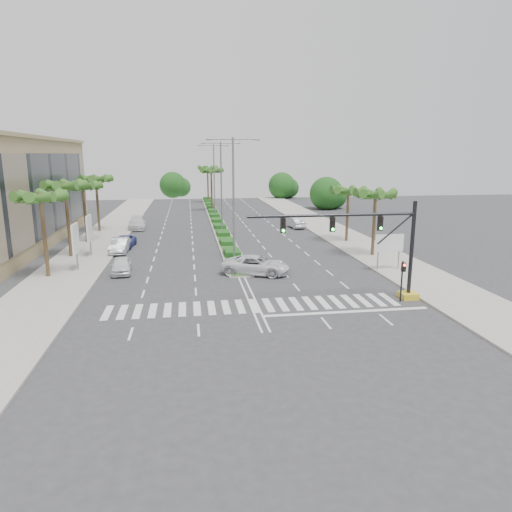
{
  "coord_description": "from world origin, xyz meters",
  "views": [
    {
      "loc": [
        -4.37,
        -30.2,
        10.43
      ],
      "look_at": [
        0.51,
        2.61,
        3.0
      ],
      "focal_mm": 32.0,
      "sensor_mm": 36.0,
      "label": 1
    }
  ],
  "objects_px": {
    "car_parked_d": "(137,223)",
    "car_parked_a": "(121,265)",
    "car_right": "(296,223)",
    "car_crossing": "(256,265)",
    "car_parked_b": "(120,245)",
    "car_parked_c": "(124,242)"
  },
  "relations": [
    {
      "from": "car_parked_a",
      "to": "car_parked_b",
      "type": "height_order",
      "value": "car_parked_b"
    },
    {
      "from": "car_parked_a",
      "to": "car_parked_b",
      "type": "distance_m",
      "value": 9.04
    },
    {
      "from": "car_parked_a",
      "to": "car_crossing",
      "type": "distance_m",
      "value": 12.06
    },
    {
      "from": "car_parked_c",
      "to": "car_parked_d",
      "type": "bearing_deg",
      "value": 94.27
    },
    {
      "from": "car_parked_b",
      "to": "car_right",
      "type": "height_order",
      "value": "car_parked_b"
    },
    {
      "from": "car_parked_d",
      "to": "car_right",
      "type": "distance_m",
      "value": 22.73
    },
    {
      "from": "car_parked_c",
      "to": "car_right",
      "type": "height_order",
      "value": "car_right"
    },
    {
      "from": "car_parked_b",
      "to": "car_crossing",
      "type": "xyz_separation_m",
      "value": [
        13.2,
        -11.08,
        0.03
      ]
    },
    {
      "from": "car_crossing",
      "to": "car_right",
      "type": "distance_m",
      "value": 26.67
    },
    {
      "from": "car_parked_c",
      "to": "car_parked_b",
      "type": "bearing_deg",
      "value": -85.13
    },
    {
      "from": "car_parked_d",
      "to": "car_crossing",
      "type": "xyz_separation_m",
      "value": [
        13.06,
        -27.33,
        0.0
      ]
    },
    {
      "from": "car_crossing",
      "to": "car_parked_a",
      "type": "bearing_deg",
      "value": 100.78
    },
    {
      "from": "car_parked_b",
      "to": "car_parked_c",
      "type": "relative_size",
      "value": 1.02
    },
    {
      "from": "car_parked_d",
      "to": "car_right",
      "type": "bearing_deg",
      "value": -9.7
    },
    {
      "from": "car_parked_d",
      "to": "car_crossing",
      "type": "distance_m",
      "value": 30.29
    },
    {
      "from": "car_parked_c",
      "to": "car_right",
      "type": "xyz_separation_m",
      "value": [
        22.74,
        10.96,
        0.07
      ]
    },
    {
      "from": "car_parked_c",
      "to": "car_parked_d",
      "type": "distance_m",
      "value": 13.39
    },
    {
      "from": "car_right",
      "to": "car_crossing",
      "type": "bearing_deg",
      "value": 62.25
    },
    {
      "from": "car_parked_d",
      "to": "car_parked_a",
      "type": "bearing_deg",
      "value": -90.86
    },
    {
      "from": "car_parked_a",
      "to": "car_crossing",
      "type": "bearing_deg",
      "value": -15.01
    },
    {
      "from": "car_parked_c",
      "to": "car_crossing",
      "type": "height_order",
      "value": "car_crossing"
    },
    {
      "from": "car_parked_a",
      "to": "car_right",
      "type": "xyz_separation_m",
      "value": [
        21.4,
        22.77,
        0.02
      ]
    }
  ]
}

